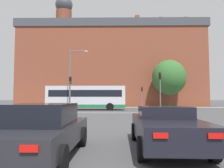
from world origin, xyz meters
TOP-DOWN VIEW (x-y plane):
  - stop_line_strip at (0.00, 22.25)m, footprint 7.81×0.30m
  - far_pavement at (0.00, 37.04)m, footprint 68.68×2.50m
  - brick_civic_building at (-0.66, 45.12)m, footprint 38.48×11.16m
  - car_saloon_left at (-1.79, 4.02)m, footprint 2.10×4.59m
  - car_roadster_right at (1.87, 5.08)m, footprint 2.10×4.72m
  - bus_crossing_lead at (-3.71, 27.98)m, footprint 10.63×2.68m
  - traffic_light_far_left at (-4.99, 36.42)m, footprint 0.26×0.31m
  - traffic_light_near_left at (-4.93, 23.02)m, footprint 0.26×0.31m
  - traffic_light_far_right at (5.01, 36.58)m, footprint 0.26×0.31m
  - traffic_light_near_right at (5.34, 22.60)m, footprint 0.26×0.31m
  - street_lamp_junction at (-4.90, 24.50)m, footprint 2.32×0.36m
  - pedestrian_waiting at (-7.48, 36.55)m, footprint 0.46×0.38m
  - pedestrian_walking_east at (-6.61, 36.60)m, footprint 0.35×0.45m
  - tree_by_building at (9.96, 37.16)m, footprint 6.00×6.00m

SIDE VIEW (x-z plane):
  - stop_line_strip at x=0.00m, z-range 0.00..0.01m
  - far_pavement at x=0.00m, z-range 0.00..0.01m
  - car_roadster_right at x=1.87m, z-range 0.02..1.36m
  - car_saloon_left at x=-1.79m, z-range 0.01..1.47m
  - pedestrian_waiting at x=-7.48m, z-range 0.13..1.73m
  - pedestrian_walking_east at x=-6.61m, z-range 0.15..1.84m
  - bus_crossing_lead at x=-3.71m, z-range 0.12..3.39m
  - traffic_light_far_right at x=5.01m, z-range 0.65..4.28m
  - traffic_light_far_left at x=-4.99m, z-range 0.66..4.35m
  - traffic_light_near_left at x=-4.93m, z-range 0.71..4.82m
  - traffic_light_near_right at x=5.34m, z-range 0.76..5.32m
  - street_lamp_junction at x=-4.90m, z-range 0.84..8.45m
  - tree_by_building at x=9.96m, z-range 1.10..9.61m
  - brick_civic_building at x=-0.66m, z-range -3.25..21.04m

